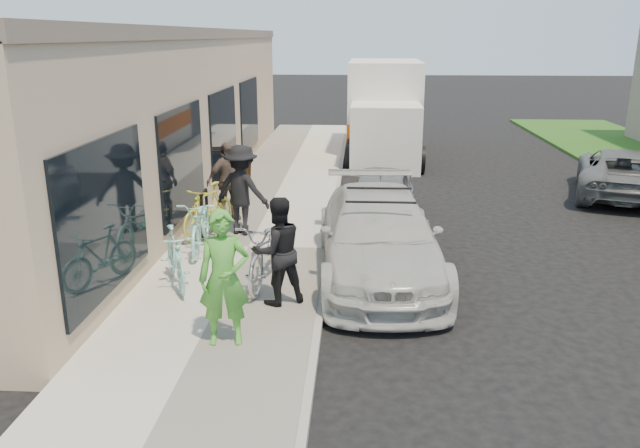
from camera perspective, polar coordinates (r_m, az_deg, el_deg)
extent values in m
plane|color=black|center=(9.23, 2.71, -9.24)|extent=(120.00, 120.00, 0.00)
cube|color=#BCB7A9|center=(12.15, -6.53, -2.38)|extent=(3.00, 34.00, 0.15)
cube|color=gray|center=(11.98, 0.80, -2.59)|extent=(0.12, 34.00, 0.13)
cube|color=tan|center=(17.26, -14.69, 9.50)|extent=(3.50, 20.00, 4.00)
cube|color=#726256|center=(17.13, -15.23, 16.47)|extent=(3.60, 20.00, 0.25)
cube|color=black|center=(9.35, -19.00, 0.69)|extent=(0.06, 3.00, 2.20)
cube|color=black|center=(13.02, -12.46, 5.61)|extent=(0.06, 3.00, 2.20)
cube|color=black|center=(16.85, -8.80, 8.30)|extent=(0.06, 3.00, 2.20)
cube|color=black|center=(20.74, -6.48, 9.98)|extent=(0.06, 3.00, 2.20)
cylinder|color=black|center=(12.64, -10.71, 0.61)|extent=(0.06, 0.06, 0.86)
cylinder|color=black|center=(13.18, -10.29, 1.31)|extent=(0.06, 0.06, 0.86)
cylinder|color=black|center=(12.80, -10.60, 2.82)|extent=(0.10, 0.58, 0.06)
cube|color=#331E0E|center=(16.98, -7.66, 5.14)|extent=(0.62, 0.33, 0.97)
cube|color=#331E0E|center=(17.31, -7.26, 5.37)|extent=(0.62, 0.33, 0.97)
cube|color=black|center=(16.94, -7.71, 5.27)|extent=(0.49, 0.23, 0.70)
imported|color=#BABAB6|center=(10.84, 5.38, -1.11)|extent=(2.32, 5.10, 1.45)
cylinder|color=black|center=(10.11, 5.58, 1.95)|extent=(1.15, 0.04, 0.04)
cylinder|color=black|center=(11.04, 5.42, 3.23)|extent=(1.15, 0.04, 0.04)
imported|color=gray|center=(13.78, 5.55, 2.38)|extent=(1.81, 3.80, 1.25)
cube|color=silver|center=(19.69, 5.98, 7.90)|extent=(2.17, 2.17, 2.03)
cube|color=black|center=(19.63, 6.01, 9.13)|extent=(1.97, 0.10, 0.96)
cube|color=silver|center=(22.78, 5.86, 10.74)|extent=(2.54, 4.52, 3.09)
cube|color=#EA5F0D|center=(22.86, 5.81, 9.02)|extent=(2.56, 4.55, 0.59)
cylinder|color=black|center=(19.27, 2.76, 6.01)|extent=(0.28, 0.86, 0.85)
cylinder|color=black|center=(19.32, 9.13, 5.84)|extent=(0.28, 0.86, 0.85)
cylinder|color=black|center=(20.42, 2.88, 6.62)|extent=(0.28, 0.86, 0.85)
cylinder|color=black|center=(20.47, 8.89, 6.47)|extent=(0.28, 0.86, 0.85)
cylinder|color=black|center=(24.42, 3.18, 8.31)|extent=(0.28, 0.86, 0.85)
cylinder|color=black|center=(24.46, 8.24, 8.18)|extent=(0.28, 0.86, 0.85)
imported|color=#5A5D5F|center=(18.11, 25.79, 4.26)|extent=(3.39, 4.91, 1.25)
imported|color=silver|center=(10.22, -4.85, -2.42)|extent=(0.91, 2.12, 1.08)
imported|color=green|center=(8.15, -8.76, -4.92)|extent=(0.72, 0.53, 1.82)
imported|color=black|center=(9.32, -3.89, -2.47)|extent=(1.01, 0.93, 1.66)
imported|color=#9AE6D6|center=(10.31, -13.10, -3.04)|extent=(1.07, 1.61, 0.95)
imported|color=#9AE6D6|center=(11.96, -10.82, 0.04)|extent=(0.86, 1.98, 1.01)
imported|color=gold|center=(12.82, -10.19, 1.29)|extent=(1.06, 1.79, 1.04)
imported|color=black|center=(12.69, -7.16, 3.10)|extent=(1.35, 1.06, 1.83)
imported|color=brown|center=(13.71, -8.45, 3.88)|extent=(1.03, 1.00, 1.73)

